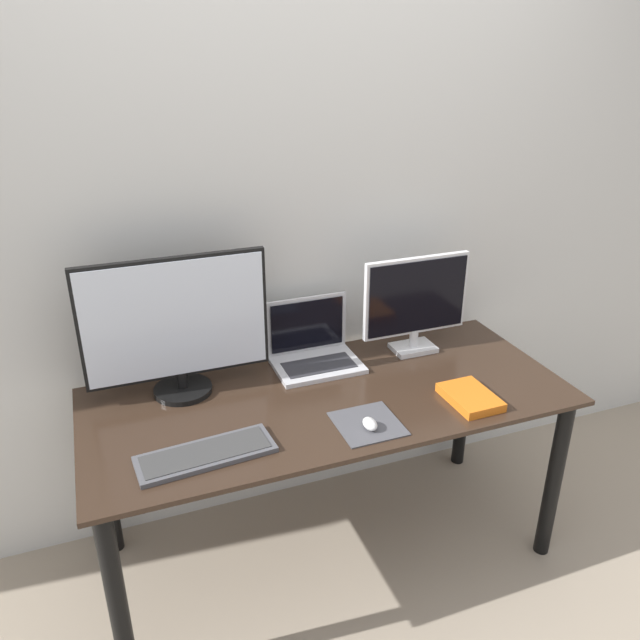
% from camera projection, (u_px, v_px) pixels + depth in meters
% --- Properties ---
extents(ground_plane, '(12.00, 12.00, 0.00)m').
position_uv_depth(ground_plane, '(366.00, 621.00, 2.23)').
color(ground_plane, gray).
extents(wall_back, '(7.00, 0.05, 2.50)m').
position_uv_depth(wall_back, '(288.00, 224.00, 2.41)').
color(wall_back, silver).
rests_on(wall_back, ground_plane).
extents(desk, '(1.74, 0.75, 0.73)m').
position_uv_depth(desk, '(329.00, 422.00, 2.30)').
color(desk, '#332319').
rests_on(desk, ground_plane).
extents(monitor_left, '(0.65, 0.21, 0.51)m').
position_uv_depth(monitor_left, '(176.00, 326.00, 2.16)').
color(monitor_left, black).
rests_on(monitor_left, desk).
extents(monitor_right, '(0.45, 0.12, 0.40)m').
position_uv_depth(monitor_right, '(416.00, 301.00, 2.48)').
color(monitor_right, silver).
rests_on(monitor_right, desk).
extents(laptop, '(0.33, 0.25, 0.25)m').
position_uv_depth(laptop, '(313.00, 348.00, 2.45)').
color(laptop, silver).
rests_on(laptop, desk).
extents(keyboard, '(0.43, 0.18, 0.02)m').
position_uv_depth(keyboard, '(206.00, 454.00, 1.91)').
color(keyboard, '#4C4C51').
rests_on(keyboard, desk).
extents(mousepad, '(0.21, 0.22, 0.00)m').
position_uv_depth(mousepad, '(368.00, 424.00, 2.07)').
color(mousepad, '#47474C').
rests_on(mousepad, desk).
extents(mouse, '(0.04, 0.07, 0.03)m').
position_uv_depth(mouse, '(370.00, 424.00, 2.04)').
color(mouse, silver).
rests_on(mouse, mousepad).
extents(book, '(0.16, 0.22, 0.03)m').
position_uv_depth(book, '(470.00, 397.00, 2.20)').
color(book, orange).
rests_on(book, desk).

